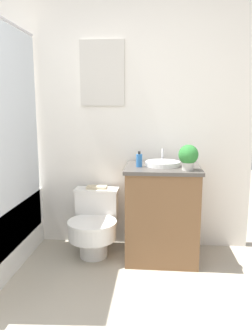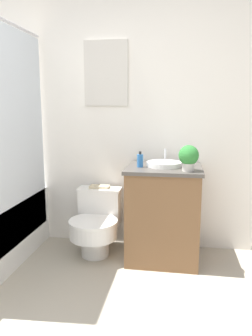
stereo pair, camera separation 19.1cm
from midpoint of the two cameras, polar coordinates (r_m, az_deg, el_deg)
wall_back at (r=3.18m, az=-4.29°, el=9.15°), size 3.09×0.07×2.50m
toilet at (r=3.03m, az=-3.41°, el=-9.59°), size 0.43×0.56×0.58m
vanity at (r=2.92m, az=8.36°, el=-7.83°), size 0.64×0.55×0.83m
sink at (r=2.84m, az=8.60°, el=0.68°), size 0.30×0.34×0.13m
soap_bottle at (r=2.78m, az=4.44°, el=1.31°), size 0.05×0.05×0.13m
potted_plant at (r=2.65m, az=12.90°, el=1.93°), size 0.16×0.16×0.21m
book_on_tank at (r=3.09m, az=-2.85°, el=-3.30°), size 0.18×0.10×0.02m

